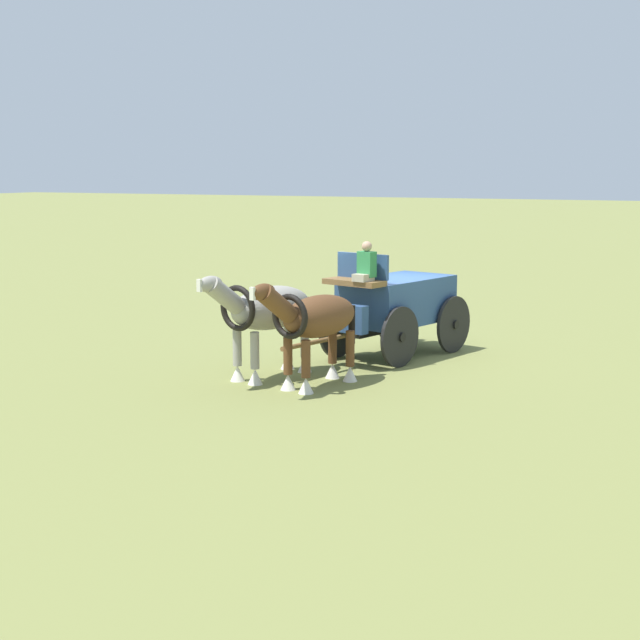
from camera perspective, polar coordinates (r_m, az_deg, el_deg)
name	(u,v)px	position (r m, az deg, el deg)	size (l,w,h in m)	color
ground_plane	(396,355)	(22.22, 4.60, -2.09)	(220.00, 220.00, 0.00)	olive
show_wagon	(394,303)	(21.90, 4.44, 1.02)	(5.79, 2.62, 2.76)	#2D4C7A
draft_horse_near	(315,321)	(18.69, -0.33, -0.03)	(2.97, 1.31, 2.21)	brown
draft_horse_off	(267,311)	(19.55, -3.22, 0.52)	(3.17, 1.42, 2.26)	#9E998E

